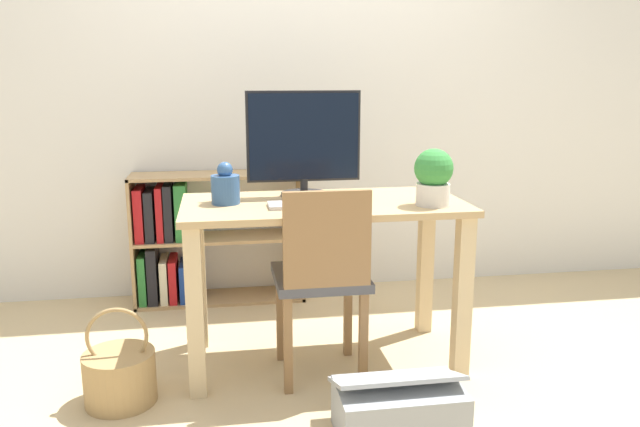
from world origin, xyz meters
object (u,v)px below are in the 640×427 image
Objects in this scene: keyboard at (313,204)px; vase at (225,187)px; monitor at (304,141)px; storage_box at (399,409)px; potted_plant at (433,176)px; bookshelf at (185,240)px; basket at (120,375)px; chair at (322,274)px.

keyboard is 0.40m from vase.
storage_box is at bearing -73.98° from monitor.
keyboard is at bearing 172.84° from potted_plant.
keyboard is at bearing -58.43° from bookshelf.
keyboard is 1.07m from basket.
storage_box is (1.07, -0.42, -0.01)m from basket.
monitor is 1.29× the size of basket.
storage_box is (0.61, -0.70, -0.74)m from vase.
vase reaches higher than bookshelf.
vase is at bearing 130.90° from storage_box.
storage_box is (-0.29, -0.52, -0.79)m from potted_plant.
vase is 0.21× the size of chair.
vase is 0.58m from chair.
monitor is 0.43m from vase.
vase is at bearing -74.97° from bookshelf.
bookshelf is (-0.63, 1.09, -0.11)m from chair.
keyboard is 0.39× the size of bookshelf.
chair is 0.88× the size of bookshelf.
monitor is at bearing 84.97° from chair.
vase is at bearing 168.61° from potted_plant.
vase reaches higher than basket.
basket is 1.14m from storage_box.
keyboard is 1.23m from bookshelf.
storage_box is at bearing -49.10° from vase.
chair is at bearing -28.94° from vase.
potted_plant is 0.25× the size of bookshelf.
keyboard is 1.55× the size of potted_plant.
monitor reaches higher than chair.
monitor is 1.38× the size of keyboard.
basket is (-0.85, -0.06, -0.37)m from chair.
chair is at bearing -85.35° from monitor.
bookshelf is at bearing 129.10° from monitor.
potted_plant is 1.56m from basket.
monitor is at bearing -50.90° from bookshelf.
basket is 0.86× the size of storage_box.
potted_plant reaches higher than chair.
chair is 0.65m from storage_box.
vase is 0.39× the size of storage_box.
vase is at bearing 31.82° from basket.
storage_box is at bearing -68.19° from keyboard.
potted_plant is at bearing -5.12° from chair.
keyboard reaches higher than storage_box.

